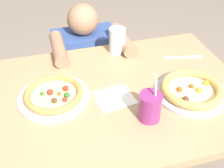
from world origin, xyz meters
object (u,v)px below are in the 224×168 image
drink_cup_colored (150,106)px  diner_seated (87,76)px  water_cup_clear (117,40)px  pizza_far (54,95)px  pizza_near (191,90)px  fork (185,57)px

drink_cup_colored → diner_seated: 0.90m
water_cup_clear → diner_seated: bearing=114.8°
drink_cup_colored → water_cup_clear: drink_cup_colored is taller
drink_cup_colored → water_cup_clear: bearing=87.7°
pizza_far → drink_cup_colored: bearing=-32.1°
pizza_near → fork: bearing=67.4°
drink_cup_colored → fork: size_ratio=1.03×
pizza_near → water_cup_clear: water_cup_clear is taller
pizza_near → fork: (0.11, 0.27, -0.02)m
pizza_far → pizza_near: bearing=-12.8°
pizza_near → pizza_far: bearing=167.2°
pizza_far → fork: (0.70, 0.14, -0.02)m
fork → diner_seated: size_ratio=0.22×
water_cup_clear → diner_seated: size_ratio=0.15×
fork → diner_seated: 0.72m
pizza_near → pizza_far: pizza_near is taller
pizza_far → water_cup_clear: water_cup_clear is taller
fork → pizza_far: bearing=-168.5°
fork → water_cup_clear: bearing=154.8°
fork → diner_seated: diner_seated is taller
pizza_far → water_cup_clear: size_ratio=2.29×
water_cup_clear → drink_cup_colored: bearing=-92.3°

